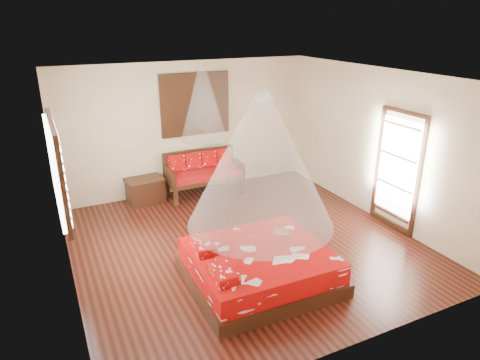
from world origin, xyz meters
name	(u,v)px	position (x,y,z in m)	size (l,w,h in m)	color
room	(244,166)	(0.00, 0.00, 1.40)	(5.54, 5.54, 2.84)	black
bed	(258,266)	(-0.32, -1.11, 0.25)	(2.03, 1.85, 0.63)	black
daybed	(203,171)	(0.18, 2.37, 0.52)	(1.62, 0.72, 0.94)	black
storage_chest	(145,190)	(-1.08, 2.45, 0.26)	(0.79, 0.61, 0.52)	black
shutter_panel	(195,104)	(0.18, 2.72, 1.90)	(1.52, 0.06, 1.32)	black
window_left	(59,169)	(-2.71, 0.20, 1.70)	(0.10, 1.74, 1.34)	black
glazed_door	(397,172)	(2.72, -0.60, 1.07)	(0.08, 1.02, 2.16)	black
wine_tray	(282,230)	(0.26, -0.79, 0.55)	(0.25, 0.25, 0.20)	brown
mosquito_net_main	(261,161)	(-0.30, -1.11, 1.85)	(2.01, 2.01, 1.80)	white
mosquito_net_daybed	(203,103)	(0.18, 2.25, 2.00)	(0.96, 0.96, 1.50)	white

